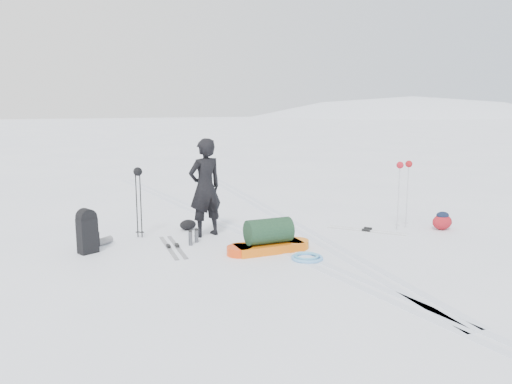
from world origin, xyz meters
TOP-DOWN VIEW (x-y plane):
  - ground at (0.00, 0.00)m, footprint 200.00×200.00m
  - ski_tracks at (0.61, 0.88)m, footprint 3.38×17.97m
  - skier at (-0.85, 0.58)m, footprint 0.79×0.59m
  - pulk_sled at (-0.24, -0.97)m, footprint 1.60×0.59m
  - expedition_rucksack at (-3.12, 0.43)m, footprint 0.72×0.76m
  - ski_poles_black at (-2.07, 1.05)m, footprint 0.19×0.17m
  - ski_poles_silver at (3.08, -0.76)m, footprint 0.46×0.22m
  - touring_skis_grey at (-1.71, 0.04)m, footprint 0.41×1.61m
  - touring_skis_white at (2.30, -0.58)m, footprint 1.20×1.47m
  - rope_coil at (0.14, -1.66)m, footprint 0.63×0.63m
  - small_daypack at (3.81, -1.18)m, footprint 0.48×0.38m
  - thermos_pair at (-1.28, 0.10)m, footprint 0.25×0.22m
  - stuff_sack at (-1.02, 1.20)m, footprint 0.36×0.28m

SIDE VIEW (x-z plane):
  - ground at x=0.00m, z-range 0.00..0.00m
  - ski_tracks at x=0.61m, z-range 0.00..0.01m
  - touring_skis_grey at x=-1.71m, z-range -0.02..0.04m
  - touring_skis_white at x=2.30m, z-range -0.02..0.04m
  - rope_coil at x=0.14m, z-range 0.00..0.07m
  - stuff_sack at x=-1.02m, z-range 0.00..0.22m
  - thermos_pair at x=-1.28m, z-range -0.01..0.28m
  - small_daypack at x=3.81m, z-range -0.01..0.38m
  - pulk_sled at x=-0.24m, z-range -0.07..0.53m
  - expedition_rucksack at x=-3.12m, z-range -0.03..0.77m
  - skier at x=-0.85m, z-range 0.00..1.96m
  - ski_poles_black at x=-2.07m, z-range 0.45..1.85m
  - ski_poles_silver at x=3.08m, z-range 0.49..1.94m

